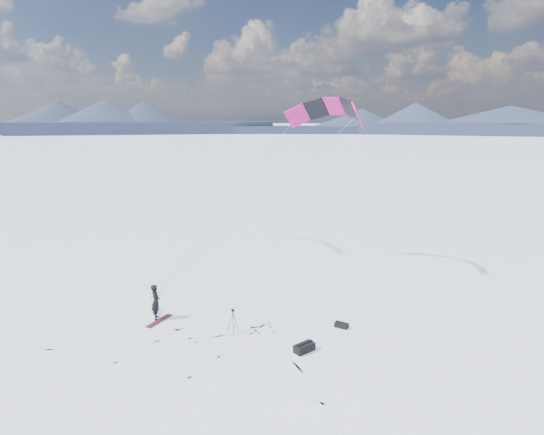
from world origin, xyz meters
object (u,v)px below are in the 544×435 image
snowboard (159,321)px  tripod (233,317)px  gear_bag_b (341,325)px  snowkiter (157,319)px  gear_bag_a (304,347)px

snowboard → tripod: tripod is taller
gear_bag_b → tripod: bearing=-143.9°
snowkiter → snowboard: (0.07, -0.34, 0.02)m
gear_bag_a → snowkiter: bearing=116.8°
gear_bag_a → gear_bag_b: 2.96m
snowkiter → snowboard: snowkiter is taller
tripod → gear_bag_b: 5.14m
snowboard → gear_bag_a: gear_bag_a is taller
snowboard → gear_bag_a: 7.47m
snowkiter → gear_bag_b: size_ratio=2.57×
snowboard → tripod: (2.88, -2.62, 0.73)m
snowkiter → tripod: bearing=-125.8°
gear_bag_b → snowkiter: bearing=-155.9°
snowboard → gear_bag_b: (7.72, -4.23, 0.10)m
snowboard → gear_bag_b: size_ratio=2.39×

